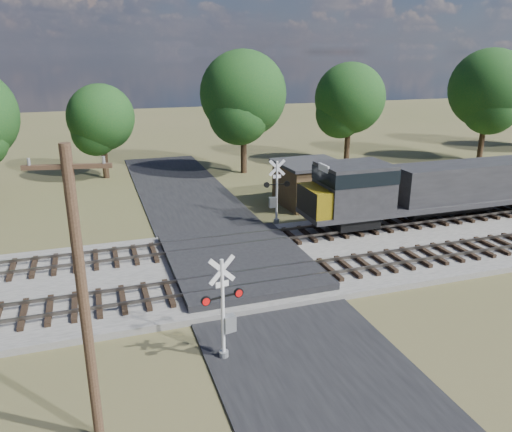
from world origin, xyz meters
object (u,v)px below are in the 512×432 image
object	(u,v)px
crossing_signal_far	(275,197)
crossing_signal_near	(225,317)
equipment_shed	(310,183)
utility_pole	(83,297)

from	to	relation	value
crossing_signal_far	crossing_signal_near	bearing A→B (deg)	69.13
crossing_signal_far	equipment_shed	world-z (taller)	crossing_signal_far
crossing_signal_far	utility_pole	xyz separation A→B (m)	(-11.54, -16.26, 2.80)
crossing_signal_near	equipment_shed	xyz separation A→B (m)	(10.95, 16.86, -0.09)
crossing_signal_far	equipment_shed	distance (m)	5.15
crossing_signal_near	equipment_shed	size ratio (longest dim) A/B	0.84
utility_pole	crossing_signal_far	bearing A→B (deg)	65.60
crossing_signal_near	crossing_signal_far	world-z (taller)	crossing_signal_far
crossing_signal_near	utility_pole	distance (m)	6.02
crossing_signal_near	utility_pole	xyz separation A→B (m)	(-4.53, -2.71, 2.89)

